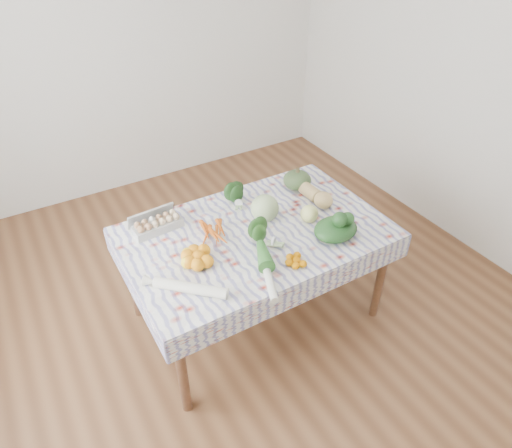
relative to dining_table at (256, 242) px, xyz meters
name	(u,v)px	position (x,y,z in m)	size (l,w,h in m)	color
ground	(256,313)	(0.00, 0.00, -0.68)	(4.50, 4.50, 0.00)	brown
wall_back	(128,43)	(0.00, 2.25, 0.72)	(4.00, 0.04, 2.80)	white
dining_table	(256,242)	(0.00, 0.00, 0.00)	(1.60, 1.00, 0.75)	brown
tablecloth	(256,232)	(0.00, 0.00, 0.08)	(1.66, 1.06, 0.01)	white
egg_carton	(158,225)	(-0.53, 0.33, 0.13)	(0.31, 0.13, 0.08)	#ACACA7
carrot_bunch	(215,234)	(-0.25, 0.09, 0.10)	(0.23, 0.21, 0.04)	#C95312
kale_bunch	(238,196)	(0.05, 0.33, 0.15)	(0.15, 0.13, 0.13)	#1A3C15
kabocha_squash	(297,180)	(0.52, 0.30, 0.15)	(0.20, 0.20, 0.13)	#3A512A
cabbage	(265,208)	(0.11, 0.08, 0.18)	(0.18, 0.18, 0.18)	#9CB576
butternut_squash	(316,194)	(0.53, 0.08, 0.15)	(0.13, 0.27, 0.13)	tan
orange_cluster	(198,257)	(-0.44, -0.09, 0.13)	(0.26, 0.26, 0.09)	orange
broccoli	(266,237)	(-0.01, -0.14, 0.14)	(0.14, 0.14, 0.11)	#214817
mandarin_cluster	(296,260)	(0.05, -0.38, 0.11)	(0.16, 0.16, 0.05)	#D87800
grapefruit	(309,214)	(0.35, -0.08, 0.14)	(0.12, 0.12, 0.12)	#D5D775
spinach_bag	(336,229)	(0.39, -0.30, 0.15)	(0.29, 0.23, 0.13)	#173715
daikon	(190,288)	(-0.58, -0.29, 0.11)	(0.06, 0.06, 0.43)	white
leek	(267,272)	(-0.15, -0.39, 0.11)	(0.05, 0.05, 0.44)	silver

